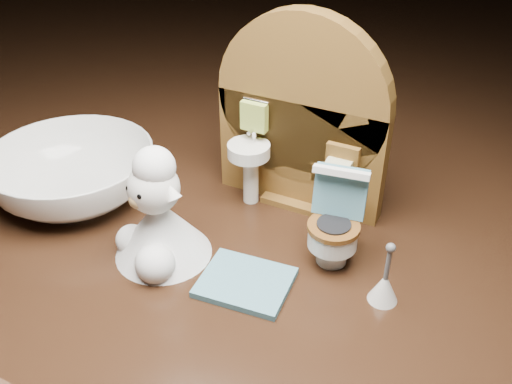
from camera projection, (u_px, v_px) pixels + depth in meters
backdrop_panel at (300, 125)px, 0.42m from camera, size 0.13×0.05×0.15m
toy_toilet at (336, 226)px, 0.38m from camera, size 0.04×0.05×0.07m
bath_mat at (245, 282)px, 0.37m from camera, size 0.06×0.05×0.00m
toilet_brush at (384, 285)px, 0.35m from camera, size 0.02×0.02×0.05m
plush_lamb at (158, 220)px, 0.38m from camera, size 0.07×0.07×0.09m
ceramic_bowl at (73, 174)px, 0.45m from camera, size 0.17×0.17×0.04m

